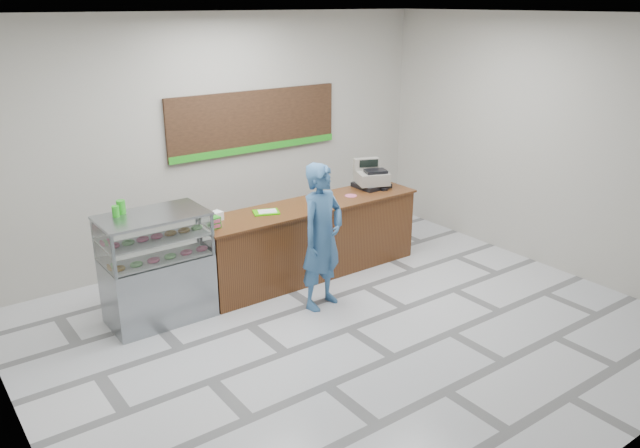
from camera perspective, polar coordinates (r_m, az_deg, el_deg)
floor at (r=7.42m, az=2.67°, el=-9.56°), size 7.00×7.00×0.00m
back_wall at (r=9.19m, az=-9.03°, el=7.72°), size 7.00×0.00×7.00m
ceiling at (r=6.47m, az=3.19°, el=18.59°), size 7.00×7.00×0.00m
sales_counter at (r=8.62m, az=-0.86°, el=-1.42°), size 3.26×0.76×1.03m
display_case at (r=7.59m, az=-14.70°, el=-3.82°), size 1.22×0.72×1.33m
menu_board at (r=9.38m, az=-5.95°, el=9.24°), size 2.80×0.06×0.90m
cash_register at (r=9.21m, az=4.68°, el=4.31°), size 0.58×0.59×0.41m
card_terminal at (r=9.13m, az=5.72°, el=3.25°), size 0.10×0.17×0.04m
serving_tray at (r=8.12m, az=-4.93°, el=1.09°), size 0.40×0.34×0.02m
napkin_box at (r=7.92m, az=-9.43°, el=0.75°), size 0.16×0.16×0.11m
straw_cup at (r=7.76m, az=-10.23°, el=0.29°), size 0.07×0.07×0.11m
promo_box at (r=7.63m, az=-9.73°, el=0.11°), size 0.17×0.13×0.14m
donut_decal at (r=8.81m, az=2.84°, el=2.60°), size 0.17×0.17×0.00m
green_cup_left at (r=7.38m, az=-18.18°, el=1.11°), size 0.08×0.08×0.13m
green_cup_right at (r=7.47m, az=-17.73°, el=1.50°), size 0.10×0.10×0.16m
customer at (r=7.59m, az=0.19°, el=-1.17°), size 0.76×0.59×1.83m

